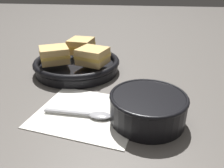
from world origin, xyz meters
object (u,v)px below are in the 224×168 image
Objects in this scene: sandwich_near_left at (81,46)px; spoon at (91,114)px; soup_bowl at (148,106)px; sandwich_far_left at (93,56)px; skillet at (77,65)px; sandwich_near_right at (54,55)px.

spoon is at bearing -71.97° from sandwich_near_left.
sandwich_far_left is at bearing 127.63° from soup_bowl.
skillet reaches higher than spoon.
sandwich_far_left is at bearing 1.88° from sandwich_near_right.
sandwich_near_right and sandwich_far_left have the same top height.
soup_bowl is 1.47× the size of sandwich_near_right.
spoon is at bearing -68.07° from skillet.
spoon is 0.34m from sandwich_near_left.
sandwich_near_left is at bearing 91.72° from skillet.
sandwich_far_left reaches higher than spoon.
sandwich_near_right is (-0.06, -0.04, 0.04)m from skillet.
sandwich_far_left is (-0.16, 0.21, 0.03)m from soup_bowl.
sandwich_far_left is (0.12, 0.00, 0.00)m from sandwich_near_right.
soup_bowl is 0.42× the size of skillet.
spoon is 0.40× the size of skillet.
sandwich_far_left reaches higher than skillet.
soup_bowl is 1.56× the size of sandwich_far_left.
soup_bowl is at bearing -47.71° from skillet.
soup_bowl is 0.26m from sandwich_far_left.
sandwich_near_right is at bearing 143.60° from soup_bowl.
sandwich_near_left is (-0.22, 0.31, 0.03)m from soup_bowl.
sandwich_near_right is (-0.05, -0.10, 0.00)m from sandwich_near_left.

